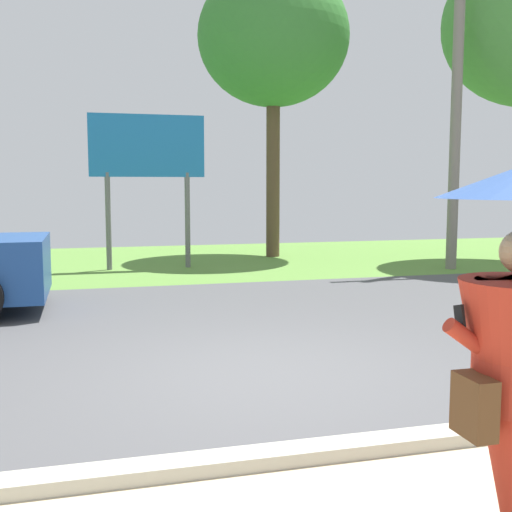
% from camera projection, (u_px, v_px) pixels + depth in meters
% --- Properties ---
extents(ground_plane, '(40.00, 22.00, 0.20)m').
position_uv_depth(ground_plane, '(210.00, 320.00, 9.26)').
color(ground_plane, '#4C4C4F').
extents(utility_pole, '(1.80, 0.24, 7.89)m').
position_uv_depth(utility_pole, '(457.00, 85.00, 14.12)').
color(utility_pole, gray).
rests_on(utility_pole, ground_plane).
extents(roadside_billboard, '(2.60, 0.12, 3.50)m').
position_uv_depth(roadside_billboard, '(147.00, 157.00, 14.35)').
color(roadside_billboard, slate).
rests_on(roadside_billboard, ground_plane).
extents(tree_right_far, '(3.95, 3.95, 7.55)m').
position_uv_depth(tree_right_far, '(273.00, 38.00, 16.48)').
color(tree_right_far, brown).
rests_on(tree_right_far, ground_plane).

